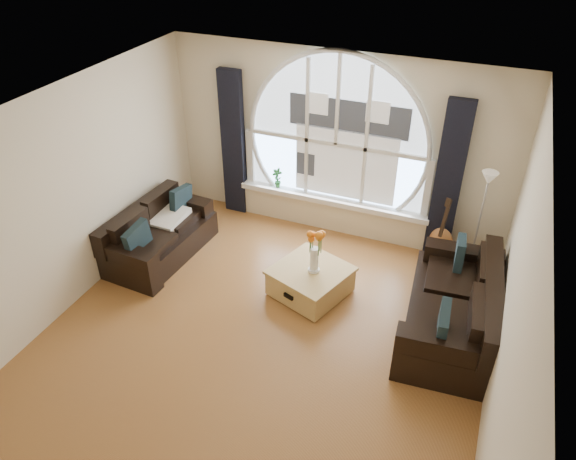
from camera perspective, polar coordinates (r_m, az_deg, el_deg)
The scene contains 20 objects.
ground at distance 6.45m, azimuth -3.07°, elevation -11.95°, with size 5.00×5.50×0.01m, color brown.
ceiling at distance 4.91m, azimuth -4.03°, elevation 10.72°, with size 5.00×5.50×0.01m, color silver.
wall_back at distance 7.80m, azimuth 5.18°, elevation 8.83°, with size 5.00×0.01×2.70m, color beige.
wall_left at distance 6.88m, azimuth -22.72°, elevation 2.57°, with size 0.01×5.50×2.70m, color beige.
wall_right at distance 5.22m, azimuth 22.51°, elevation -8.06°, with size 0.01×5.50×2.70m, color beige.
attic_slope at distance 4.64m, azimuth 21.51°, elevation 2.02°, with size 0.92×5.50×0.72m, color silver.
arched_window at distance 7.67m, azimuth 5.21°, elevation 10.61°, with size 2.60×0.06×2.15m, color silver.
window_sill at distance 8.11m, azimuth 4.67°, elevation 3.16°, with size 2.90×0.22×0.08m, color white.
window_frame at distance 7.64m, azimuth 5.14°, elevation 10.53°, with size 2.76×0.08×2.15m, color white.
neighbor_house at distance 7.66m, azimuth 6.21°, elevation 9.53°, with size 1.70×0.02×1.50m, color silver.
curtain_left at distance 8.34m, azimuth -5.79°, elevation 8.99°, with size 0.35×0.12×2.30m, color black.
curtain_right at distance 7.53m, azimuth 16.51°, elevation 4.85°, with size 0.35×0.12×2.30m, color black.
sofa_left at distance 7.78m, azimuth -13.39°, elevation -0.13°, with size 0.83×1.67×0.74m, color black.
sofa_right at distance 6.61m, azimuth 16.93°, elevation -7.66°, with size 0.97×1.93×0.86m, color black.
coffee_chest at distance 6.99m, azimuth 2.39°, elevation -5.30°, with size 0.87×0.87×0.43m, color tan.
throw_blanket at distance 7.89m, azimuth -12.81°, elevation 1.35°, with size 0.55×0.55×0.10m, color silver.
vase_flowers at distance 6.64m, azimuth 2.83°, elevation -1.65°, with size 0.24×0.24×0.70m, color white.
floor_lamp at distance 7.32m, azimuth 19.37°, elevation 0.20°, with size 0.24×0.24×1.60m, color #B2B2B2.
guitar at distance 7.69m, azimuth 16.06°, elevation 0.17°, with size 0.36×0.24×1.06m, color #9B5826.
potted_plant at distance 8.28m, azimuth -1.13°, elevation 5.51°, with size 0.16×0.11×0.31m, color #1E6023.
Camera 1 is at (2.01, -4.05, 4.60)m, focal length 33.72 mm.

